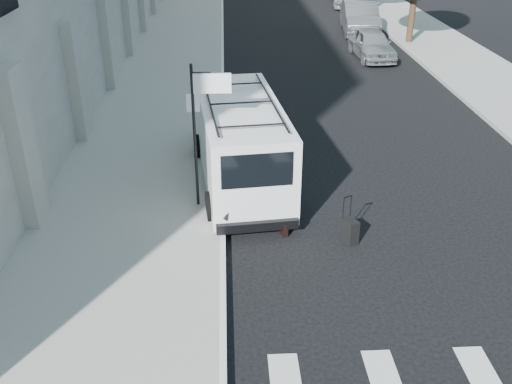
{
  "coord_description": "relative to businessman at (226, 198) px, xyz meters",
  "views": [
    {
      "loc": [
        -1.83,
        -9.15,
        6.95
      ],
      "look_at": [
        -1.26,
        1.58,
        1.3
      ],
      "focal_mm": 40.0,
      "sensor_mm": 36.0,
      "label": 1
    }
  ],
  "objects": [
    {
      "name": "ground",
      "position": [
        1.9,
        -2.0,
        -0.95
      ],
      "size": [
        120.0,
        120.0,
        0.0
      ],
      "primitive_type": "plane",
      "color": "black",
      "rests_on": "ground"
    },
    {
      "name": "sidewalk_left",
      "position": [
        -2.35,
        14.0,
        -0.87
      ],
      "size": [
        4.5,
        48.0,
        0.15
      ],
      "primitive_type": "cube",
      "color": "gray",
      "rests_on": "ground"
    },
    {
      "name": "sidewalk_right",
      "position": [
        10.9,
        18.0,
        -0.87
      ],
      "size": [
        4.0,
        56.0,
        0.15
      ],
      "primitive_type": "cube",
      "color": "gray",
      "rests_on": "ground"
    },
    {
      "name": "sign_pole",
      "position": [
        -0.46,
        1.2,
        1.7
      ],
      "size": [
        1.03,
        0.07,
        3.5
      ],
      "color": "black",
      "rests_on": "sidewalk_left"
    },
    {
      "name": "businessman",
      "position": [
        0.0,
        0.0,
        0.0
      ],
      "size": [
        0.82,
        0.71,
        1.9
      ],
      "primitive_type": "imported",
      "rotation": [
        0.0,
        0.0,
        3.58
      ],
      "color": "#38383A",
      "rests_on": "ground"
    },
    {
      "name": "briefcase",
      "position": [
        1.27,
        0.0,
        -0.78
      ],
      "size": [
        0.23,
        0.46,
        0.34
      ],
      "primitive_type": "cube",
      "rotation": [
        0.0,
        0.0,
        0.27
      ],
      "color": "black",
      "rests_on": "ground"
    },
    {
      "name": "suitcase",
      "position": [
        2.73,
        -0.46,
        -0.66
      ],
      "size": [
        0.38,
        0.46,
        1.09
      ],
      "rotation": [
        0.0,
        0.0,
        0.42
      ],
      "color": "black",
      "rests_on": "ground"
    },
    {
      "name": "cargo_van",
      "position": [
        0.38,
        2.7,
        0.23
      ],
      "size": [
        2.59,
        6.16,
        2.26
      ],
      "rotation": [
        0.0,
        0.0,
        0.11
      ],
      "color": "white",
      "rests_on": "ground"
    },
    {
      "name": "parked_car_a",
      "position": [
        6.92,
        15.4,
        -0.28
      ],
      "size": [
        1.77,
        4.01,
        1.34
      ],
      "primitive_type": "imported",
      "rotation": [
        0.0,
        0.0,
        0.05
      ],
      "color": "gray",
      "rests_on": "ground"
    },
    {
      "name": "parked_car_b",
      "position": [
        7.49,
        20.76,
        -0.1
      ],
      "size": [
        2.29,
        5.29,
        1.69
      ],
      "primitive_type": "imported",
      "rotation": [
        0.0,
        0.0,
        -0.1
      ],
      "color": "#515358",
      "rests_on": "ground"
    }
  ]
}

